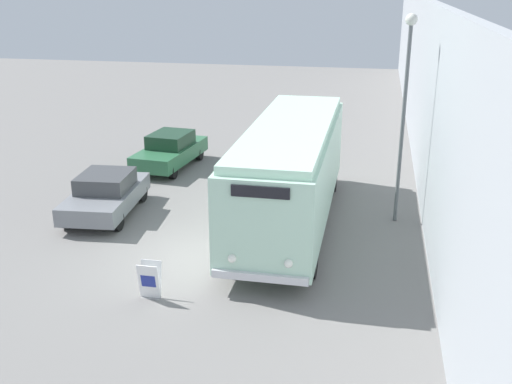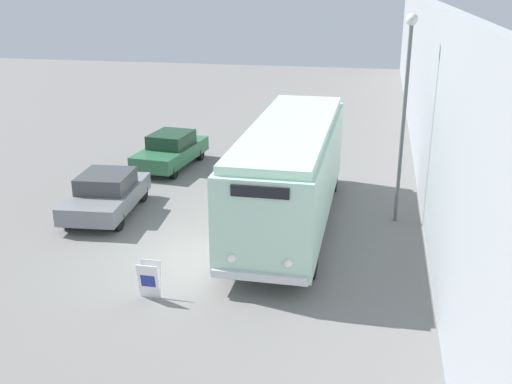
# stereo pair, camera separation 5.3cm
# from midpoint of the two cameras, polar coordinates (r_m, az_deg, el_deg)

# --- Properties ---
(ground_plane) EXTENTS (80.00, 80.00, 0.00)m
(ground_plane) POSITION_cam_midpoint_polar(r_m,az_deg,el_deg) (17.09, -5.69, -6.44)
(ground_plane) COLOR slate
(building_wall_right) EXTENTS (0.30, 60.00, 6.71)m
(building_wall_right) POSITION_cam_midpoint_polar(r_m,az_deg,el_deg) (25.03, 15.93, 9.41)
(building_wall_right) COLOR #9EA3A8
(building_wall_right) RESTS_ON ground_plane
(vintage_bus) EXTENTS (2.54, 9.95, 3.31)m
(vintage_bus) POSITION_cam_midpoint_polar(r_m,az_deg,el_deg) (18.78, 3.38, 2.20)
(vintage_bus) COLOR black
(vintage_bus) RESTS_ON ground_plane
(sign_board) EXTENTS (0.53, 0.36, 0.95)m
(sign_board) POSITION_cam_midpoint_polar(r_m,az_deg,el_deg) (15.14, -10.01, -8.31)
(sign_board) COLOR gray
(sign_board) RESTS_ON ground_plane
(streetlamp) EXTENTS (0.36, 0.36, 6.54)m
(streetlamp) POSITION_cam_midpoint_polar(r_m,az_deg,el_deg) (19.05, 14.16, 9.22)
(streetlamp) COLOR #595E60
(streetlamp) RESTS_ON ground_plane
(parked_car_near) EXTENTS (2.23, 4.16, 1.41)m
(parked_car_near) POSITION_cam_midpoint_polar(r_m,az_deg,el_deg) (20.60, -14.00, -0.17)
(parked_car_near) COLOR black
(parked_car_near) RESTS_ON ground_plane
(parked_car_mid) EXTENTS (2.15, 4.30, 1.46)m
(parked_car_mid) POSITION_cam_midpoint_polar(r_m,az_deg,el_deg) (25.31, -8.04, 3.97)
(parked_car_mid) COLOR black
(parked_car_mid) RESTS_ON ground_plane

